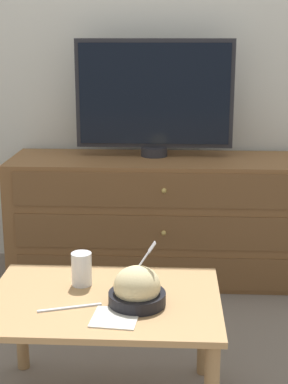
{
  "coord_description": "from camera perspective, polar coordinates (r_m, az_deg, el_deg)",
  "views": [
    {
      "loc": [
        0.13,
        -3.07,
        1.2
      ],
      "look_at": [
        0.03,
        -1.08,
        0.66
      ],
      "focal_mm": 55.0,
      "sensor_mm": 36.0,
      "label": 1
    }
  ],
  "objects": [
    {
      "name": "wall_back",
      "position": [
        3.1,
        0.58,
        16.94
      ],
      "size": [
        12.0,
        0.05,
        2.6
      ],
      "color": "silver",
      "rests_on": "ground_plane"
    },
    {
      "name": "ground_plane",
      "position": [
        3.3,
        0.5,
        -6.25
      ],
      "size": [
        12.0,
        12.0,
        0.0
      ],
      "primitive_type": "plane",
      "color": "#70665B"
    },
    {
      "name": "napkin",
      "position": [
        1.76,
        -2.82,
        -12.08
      ],
      "size": [
        0.15,
        0.15,
        0.0
      ],
      "color": "silver",
      "rests_on": "coffee_table"
    },
    {
      "name": "coffee_table",
      "position": [
        1.91,
        -3.92,
        -11.94
      ],
      "size": [
        0.74,
        0.52,
        0.39
      ],
      "color": "tan",
      "rests_on": "ground_plane"
    },
    {
      "name": "drink_cup",
      "position": [
        1.97,
        -6.06,
        -7.62
      ],
      "size": [
        0.07,
        0.07,
        0.11
      ],
      "color": "beige",
      "rests_on": "coffee_table"
    },
    {
      "name": "knife",
      "position": [
        1.83,
        -7.22,
        -11.06
      ],
      "size": [
        0.19,
        0.07,
        0.01
      ],
      "color": "silver",
      "rests_on": "coffee_table"
    },
    {
      "name": "tv",
      "position": [
        2.89,
        1.02,
        9.28
      ],
      "size": [
        0.77,
        0.13,
        0.57
      ],
      "color": "#232328",
      "rests_on": "dresser"
    },
    {
      "name": "takeout_bowl",
      "position": [
        1.82,
        -0.68,
        -9.46
      ],
      "size": [
        0.18,
        0.18,
        0.19
      ],
      "color": "black",
      "rests_on": "coffee_table"
    },
    {
      "name": "dresser",
      "position": [
        2.95,
        2.01,
        -2.55
      ],
      "size": [
        1.52,
        0.46,
        0.61
      ],
      "color": "brown",
      "rests_on": "ground_plane"
    }
  ]
}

